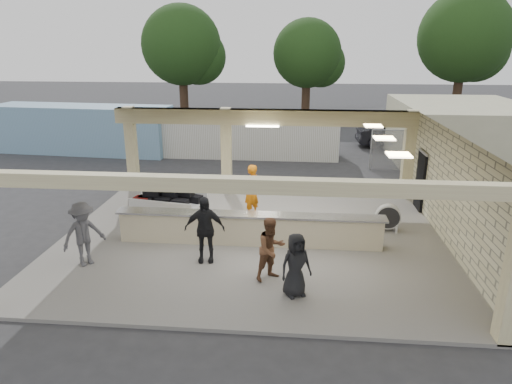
# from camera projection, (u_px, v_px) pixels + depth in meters

# --- Properties ---
(ground) EXTENTS (120.00, 120.00, 0.00)m
(ground) POSITION_uv_depth(u_px,v_px,m) (251.00, 240.00, 14.62)
(ground) COLOR #2C2C2F
(ground) RESTS_ON ground
(pavilion) EXTENTS (12.01, 10.00, 3.55)m
(pavilion) POSITION_uv_depth(u_px,v_px,m) (260.00, 193.00, 14.81)
(pavilion) COLOR slate
(pavilion) RESTS_ON ground
(baggage_counter) EXTENTS (8.20, 0.58, 0.98)m
(baggage_counter) POSITION_uv_depth(u_px,v_px,m) (250.00, 229.00, 13.96)
(baggage_counter) COLOR #BFB18E
(baggage_counter) RESTS_ON pavilion
(luggage_cart) EXTENTS (2.54, 1.84, 1.35)m
(luggage_cart) POSITION_uv_depth(u_px,v_px,m) (169.00, 199.00, 15.89)
(luggage_cart) COLOR silver
(luggage_cart) RESTS_ON pavilion
(drum_fan) EXTENTS (0.83, 0.45, 0.90)m
(drum_fan) POSITION_uv_depth(u_px,v_px,m) (388.00, 217.00, 14.93)
(drum_fan) COLOR silver
(drum_fan) RESTS_ON pavilion
(baggage_handler) EXTENTS (0.71, 0.79, 1.91)m
(baggage_handler) POSITION_uv_depth(u_px,v_px,m) (251.00, 191.00, 16.01)
(baggage_handler) COLOR orange
(baggage_handler) RESTS_ON pavilion
(passenger_a) EXTENTS (0.87, 0.80, 1.70)m
(passenger_a) POSITION_uv_depth(u_px,v_px,m) (271.00, 249.00, 11.75)
(passenger_a) COLOR brown
(passenger_a) RESTS_ON pavilion
(passenger_b) EXTENTS (1.16, 0.52, 1.92)m
(passenger_b) POSITION_uv_depth(u_px,v_px,m) (205.00, 229.00, 12.71)
(passenger_b) COLOR black
(passenger_b) RESTS_ON pavilion
(passenger_c) EXTENTS (1.11, 1.15, 1.83)m
(passenger_c) POSITION_uv_depth(u_px,v_px,m) (83.00, 234.00, 12.50)
(passenger_c) COLOR #4A494E
(passenger_c) RESTS_ON pavilion
(passenger_d) EXTENTS (0.85, 0.64, 1.61)m
(passenger_d) POSITION_uv_depth(u_px,v_px,m) (296.00, 265.00, 10.99)
(passenger_d) COLOR black
(passenger_d) RESTS_ON pavilion
(car_white_a) EXTENTS (5.53, 3.97, 1.43)m
(car_white_a) POSITION_uv_depth(u_px,v_px,m) (439.00, 144.00, 25.00)
(car_white_a) COLOR silver
(car_white_a) RESTS_ON ground
(car_white_b) EXTENTS (5.07, 3.33, 1.50)m
(car_white_b) POSITION_uv_depth(u_px,v_px,m) (488.00, 139.00, 26.29)
(car_white_b) COLOR silver
(car_white_b) RESTS_ON ground
(car_dark) EXTENTS (4.57, 1.85, 1.49)m
(car_dark) POSITION_uv_depth(u_px,v_px,m) (395.00, 135.00, 27.48)
(car_dark) COLOR black
(car_dark) RESTS_ON ground
(container_white) EXTENTS (11.29, 2.35, 2.44)m
(container_white) POSITION_uv_depth(u_px,v_px,m) (235.00, 134.00, 25.21)
(container_white) COLOR silver
(container_white) RESTS_ON ground
(container_blue) EXTENTS (10.35, 3.22, 2.65)m
(container_blue) POSITION_uv_depth(u_px,v_px,m) (82.00, 129.00, 26.02)
(container_blue) COLOR #7399B9
(container_blue) RESTS_ON ground
(fence) EXTENTS (12.06, 0.06, 2.03)m
(fence) POSITION_uv_depth(u_px,v_px,m) (498.00, 151.00, 21.85)
(fence) COLOR gray
(fence) RESTS_ON ground
(tree_left) EXTENTS (6.60, 6.30, 9.00)m
(tree_left) POSITION_uv_depth(u_px,v_px,m) (186.00, 48.00, 36.41)
(tree_left) COLOR #382619
(tree_left) RESTS_ON ground
(tree_mid) EXTENTS (6.00, 5.60, 8.00)m
(tree_mid) POSITION_uv_depth(u_px,v_px,m) (311.00, 56.00, 37.63)
(tree_mid) COLOR #382619
(tree_mid) RESTS_ON ground
(tree_right) EXTENTS (7.20, 7.00, 10.00)m
(tree_right) POSITION_uv_depth(u_px,v_px,m) (468.00, 40.00, 35.25)
(tree_right) COLOR #382619
(tree_right) RESTS_ON ground
(adjacent_building) EXTENTS (6.00, 8.00, 3.20)m
(adjacent_building) POSITION_uv_depth(u_px,v_px,m) (460.00, 136.00, 22.76)
(adjacent_building) COLOR beige
(adjacent_building) RESTS_ON ground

